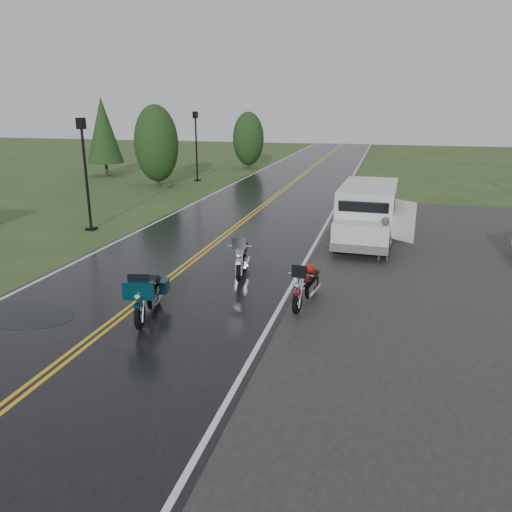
{
  "coord_description": "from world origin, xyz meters",
  "views": [
    {
      "loc": [
        6.32,
        -11.37,
        5.2
      ],
      "look_at": [
        2.8,
        2.0,
        1.0
      ],
      "focal_mm": 35.0,
      "sensor_mm": 36.0,
      "label": 1
    }
  ],
  "objects_px": {
    "motorcycle_teal": "(139,305)",
    "lamp_post_near_left": "(86,175)",
    "motorcycle_silver": "(239,262)",
    "motorcycle_red": "(297,293)",
    "van_white": "(338,223)",
    "person_at_van": "(384,240)",
    "lamp_post_far_left": "(196,146)"
  },
  "relations": [
    {
      "from": "motorcycle_teal",
      "to": "lamp_post_near_left",
      "type": "xyz_separation_m",
      "value": [
        -6.83,
        8.68,
        1.7
      ]
    },
    {
      "from": "motorcycle_silver",
      "to": "motorcycle_teal",
      "type": "bearing_deg",
      "value": -119.93
    },
    {
      "from": "motorcycle_red",
      "to": "van_white",
      "type": "distance_m",
      "value": 6.06
    },
    {
      "from": "motorcycle_teal",
      "to": "van_white",
      "type": "height_order",
      "value": "van_white"
    },
    {
      "from": "van_white",
      "to": "lamp_post_near_left",
      "type": "xyz_separation_m",
      "value": [
        -10.66,
        0.81,
        1.25
      ]
    },
    {
      "from": "lamp_post_near_left",
      "to": "motorcycle_teal",
      "type": "bearing_deg",
      "value": -51.83
    },
    {
      "from": "van_white",
      "to": "motorcycle_teal",
      "type": "bearing_deg",
      "value": -113.97
    },
    {
      "from": "motorcycle_silver",
      "to": "person_at_van",
      "type": "relative_size",
      "value": 1.47
    },
    {
      "from": "motorcycle_red",
      "to": "lamp_post_far_left",
      "type": "bearing_deg",
      "value": 124.28
    },
    {
      "from": "person_at_van",
      "to": "lamp_post_far_left",
      "type": "height_order",
      "value": "lamp_post_far_left"
    },
    {
      "from": "motorcycle_red",
      "to": "lamp_post_near_left",
      "type": "xyz_separation_m",
      "value": [
        -10.28,
        6.84,
        1.74
      ]
    },
    {
      "from": "motorcycle_teal",
      "to": "lamp_post_far_left",
      "type": "relative_size",
      "value": 0.48
    },
    {
      "from": "motorcycle_red",
      "to": "van_white",
      "type": "height_order",
      "value": "van_white"
    },
    {
      "from": "motorcycle_red",
      "to": "motorcycle_teal",
      "type": "distance_m",
      "value": 3.92
    },
    {
      "from": "motorcycle_silver",
      "to": "lamp_post_far_left",
      "type": "distance_m",
      "value": 21.68
    },
    {
      "from": "motorcycle_silver",
      "to": "motorcycle_red",
      "type": "bearing_deg",
      "value": -53.49
    },
    {
      "from": "motorcycle_red",
      "to": "lamp_post_far_left",
      "type": "relative_size",
      "value": 0.44
    },
    {
      "from": "motorcycle_silver",
      "to": "van_white",
      "type": "bearing_deg",
      "value": 47.45
    },
    {
      "from": "motorcycle_teal",
      "to": "motorcycle_silver",
      "type": "xyz_separation_m",
      "value": [
        1.32,
        3.81,
        -0.01
      ]
    },
    {
      "from": "van_white",
      "to": "lamp_post_near_left",
      "type": "distance_m",
      "value": 10.76
    },
    {
      "from": "motorcycle_red",
      "to": "lamp_post_near_left",
      "type": "distance_m",
      "value": 12.47
    },
    {
      "from": "person_at_van",
      "to": "van_white",
      "type": "bearing_deg",
      "value": -26.39
    },
    {
      "from": "lamp_post_far_left",
      "to": "lamp_post_near_left",
      "type": "bearing_deg",
      "value": -86.85
    },
    {
      "from": "lamp_post_far_left",
      "to": "motorcycle_red",
      "type": "bearing_deg",
      "value": -62.85
    },
    {
      "from": "motorcycle_silver",
      "to": "lamp_post_far_left",
      "type": "bearing_deg",
      "value": 103.68
    },
    {
      "from": "van_white",
      "to": "lamp_post_far_left",
      "type": "xyz_separation_m",
      "value": [
        -11.47,
        15.61,
        1.28
      ]
    },
    {
      "from": "person_at_van",
      "to": "lamp_post_far_left",
      "type": "distance_m",
      "value": 20.93
    },
    {
      "from": "motorcycle_red",
      "to": "lamp_post_near_left",
      "type": "relative_size",
      "value": 0.45
    },
    {
      "from": "motorcycle_teal",
      "to": "person_at_van",
      "type": "bearing_deg",
      "value": 40.15
    },
    {
      "from": "motorcycle_silver",
      "to": "person_at_van",
      "type": "bearing_deg",
      "value": 28.82
    },
    {
      "from": "lamp_post_near_left",
      "to": "lamp_post_far_left",
      "type": "relative_size",
      "value": 0.99
    },
    {
      "from": "lamp_post_far_left",
      "to": "person_at_van",
      "type": "bearing_deg",
      "value": -51.04
    }
  ]
}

